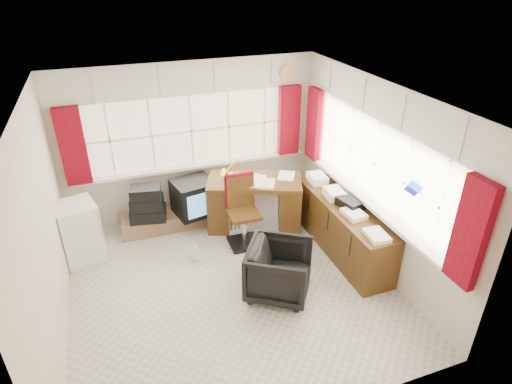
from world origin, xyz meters
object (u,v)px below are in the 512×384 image
Objects in this scene: task_chair at (242,207)px; mini_fridge at (79,232)px; office_chair at (279,270)px; desk_lamp at (234,167)px; radiator at (236,218)px; crt_tv at (194,197)px; credenza at (343,228)px; desk at (254,201)px; tv_bench at (167,219)px.

task_chair is 1.21× the size of mini_fridge.
office_chair is at bearing -86.77° from task_chair.
task_chair is (0.02, -0.27, -0.54)m from desk_lamp.
crt_tv is (-0.55, 0.38, 0.28)m from radiator.
task_chair reaches higher than credenza.
crt_tv is at bearing 145.55° from radiator.
desk is 1.12× the size of tv_bench.
task_chair is 1.34m from tv_bench.
desk_lamp is at bearing 141.61° from credenza.
tv_bench is (-2.28, 1.52, -0.27)m from credenza.
credenza is at bearing -30.52° from task_chair.
desk is 3.79× the size of desk_lamp.
task_chair reaches higher than mini_fridge.
radiator is (-0.09, 1.52, -0.11)m from office_chair.
credenza is at bearing -38.39° from desk_lamp.
desk is at bearing -19.06° from tv_bench.
task_chair is (-0.31, -0.31, 0.11)m from desk.
office_chair is 1.30× the size of radiator.
credenza is (1.20, 0.53, 0.04)m from office_chair.
desk is 2.24× the size of crt_tv.
radiator is at bearing 142.36° from credenza.
radiator is 1.13m from tv_bench.
radiator reaches higher than tv_bench.
radiator is at bearing -2.14° from mini_fridge.
office_chair is at bearing -86.76° from desk_lamp.
tv_bench is (-1.08, 2.05, -0.23)m from office_chair.
task_chair is at bearing 35.73° from office_chair.
desk_lamp is 2.34m from mini_fridge.
mini_fridge is (-1.25, -0.44, 0.32)m from tv_bench.
tv_bench is at bearing 146.30° from credenza.
credenza is 2.75m from tv_bench.
desk is 2.04× the size of office_chair.
mini_fridge is (-2.57, 0.01, -0.01)m from desk.
desk_lamp reaches higher than office_chair.
credenza is at bearing -33.85° from office_chair.
office_chair is at bearing -156.34° from credenza.
desk reaches higher than credenza.
mini_fridge reaches higher than credenza.
tv_bench is 1.59× the size of mini_fridge.
tv_bench is at bearing 160.94° from desk.
desk is 1.78× the size of mini_fridge.
task_chair is 0.84m from crt_tv.
crt_tv is at bearing -18.76° from tv_bench.
desk_lamp is at bearing -172.27° from desk.
task_chair is 1.39× the size of office_chair.
credenza is 2.27× the size of mini_fridge.
crt_tv is at bearing 51.12° from office_chair.
task_chair is at bearing 149.48° from credenza.
desk is 0.93m from crt_tv.
desk_lamp is at bearing 35.74° from office_chair.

